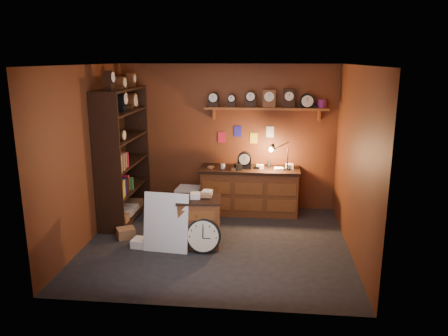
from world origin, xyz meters
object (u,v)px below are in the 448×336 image
workbench (250,188)px  big_round_clock (203,236)px  low_cabinet (199,219)px  shelving_unit (121,149)px

workbench → big_round_clock: workbench is taller
workbench → low_cabinet: (-0.70, -1.52, -0.07)m
low_cabinet → big_round_clock: (0.10, -0.28, -0.15)m
shelving_unit → big_round_clock: shelving_unit is taller
shelving_unit → low_cabinet: size_ratio=3.10×
workbench → low_cabinet: 1.67m
workbench → low_cabinet: workbench is taller
big_round_clock → shelving_unit: bearing=141.3°
low_cabinet → workbench: bearing=60.2°
workbench → big_round_clock: size_ratio=3.45×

